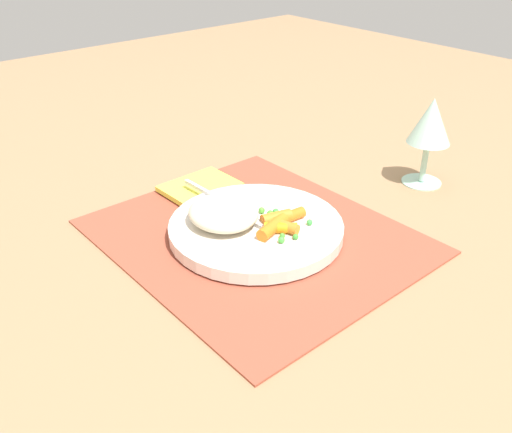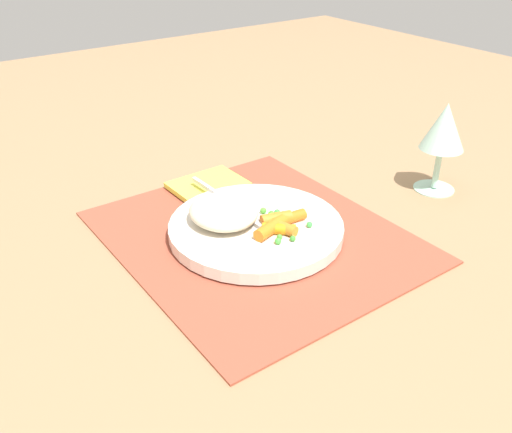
# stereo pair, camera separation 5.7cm
# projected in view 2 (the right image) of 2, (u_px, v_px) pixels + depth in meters

# --- Properties ---
(ground_plane) EXTENTS (2.40, 2.40, 0.00)m
(ground_plane) POSITION_uv_depth(u_px,v_px,m) (256.00, 237.00, 0.78)
(ground_plane) COLOR #997551
(placemat) EXTENTS (0.42, 0.36, 0.01)m
(placemat) POSITION_uv_depth(u_px,v_px,m) (256.00, 235.00, 0.77)
(placemat) COLOR #9E4733
(placemat) RESTS_ON ground_plane
(plate) EXTENTS (0.24, 0.24, 0.02)m
(plate) POSITION_uv_depth(u_px,v_px,m) (256.00, 228.00, 0.77)
(plate) COLOR silver
(plate) RESTS_ON placemat
(rice_mound) EXTENTS (0.10, 0.09, 0.03)m
(rice_mound) POSITION_uv_depth(u_px,v_px,m) (223.00, 212.00, 0.76)
(rice_mound) COLOR beige
(rice_mound) RESTS_ON plate
(carrot_portion) EXTENTS (0.06, 0.09, 0.02)m
(carrot_portion) POSITION_uv_depth(u_px,v_px,m) (279.00, 224.00, 0.75)
(carrot_portion) COLOR orange
(carrot_portion) RESTS_ON plate
(pea_scatter) EXTENTS (0.09, 0.07, 0.01)m
(pea_scatter) POSITION_uv_depth(u_px,v_px,m) (279.00, 223.00, 0.76)
(pea_scatter) COLOR green
(pea_scatter) RESTS_ON plate
(fork) EXTENTS (0.20, 0.02, 0.01)m
(fork) POSITION_uv_depth(u_px,v_px,m) (237.00, 208.00, 0.79)
(fork) COLOR silver
(fork) RESTS_ON plate
(wine_glass) EXTENTS (0.07, 0.07, 0.14)m
(wine_glass) POSITION_uv_depth(u_px,v_px,m) (444.00, 130.00, 0.85)
(wine_glass) COLOR #B2E0CC
(wine_glass) RESTS_ON ground_plane
(napkin) EXTENTS (0.09, 0.11, 0.01)m
(napkin) POSITION_uv_depth(u_px,v_px,m) (208.00, 185.00, 0.89)
(napkin) COLOR #EAE54C
(napkin) RESTS_ON placemat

